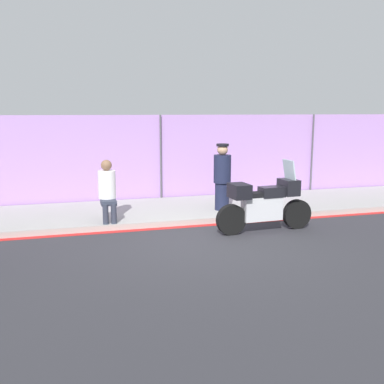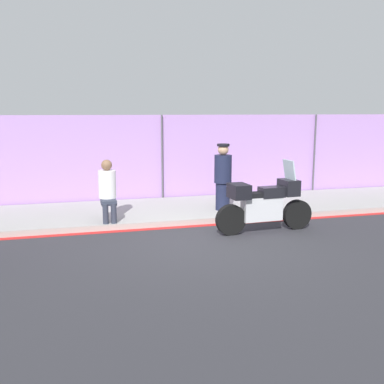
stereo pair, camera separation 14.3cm
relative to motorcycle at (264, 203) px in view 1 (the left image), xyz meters
name	(u,v)px [view 1 (the left image)]	position (x,y,z in m)	size (l,w,h in m)	color
ground_plane	(205,243)	(-1.46, -0.46, -0.62)	(120.00, 120.00, 0.00)	#2D2D33
sidewalk	(172,210)	(-1.46, 2.31, -0.55)	(35.18, 2.75, 0.13)	#9E9E99
curb_paint_stripe	(188,226)	(-1.46, 0.84, -0.62)	(35.18, 0.18, 0.01)	red
storefront_fence	(160,159)	(-1.46, 3.77, 0.60)	(33.42, 0.17, 2.44)	#AD7FC6
motorcycle	(264,203)	(0.00, 0.00, 0.00)	(2.22, 0.57, 1.53)	black
officer_standing	(222,177)	(-0.34, 1.73, 0.34)	(0.43, 0.43, 1.63)	#191E38
person_seated_on_curb	(107,187)	(-3.16, 1.41, 0.26)	(0.39, 0.70, 1.35)	#2D3342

